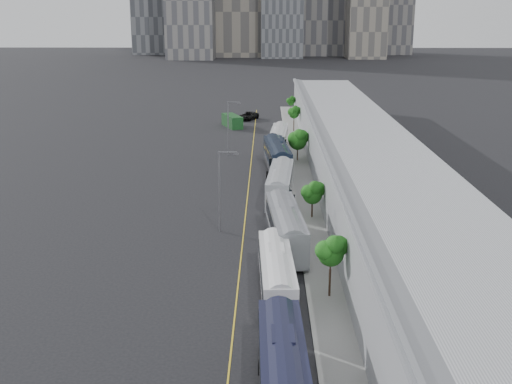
{
  "coord_description": "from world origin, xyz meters",
  "views": [
    {
      "loc": [
        0.78,
        -10.46,
        21.59
      ],
      "look_at": [
        -0.32,
        55.56,
        3.0
      ],
      "focal_mm": 45.0,
      "sensor_mm": 36.0,
      "label": 1
    }
  ],
  "objects_px": {
    "street_lamp_far": "(229,124)",
    "suv": "(248,116)",
    "shipping_container": "(232,121)",
    "bus_6": "(279,140)",
    "street_lamp_near": "(221,185)",
    "bus_2": "(276,278)",
    "bus_4": "(280,187)",
    "bus_3": "(286,231)",
    "bus_5": "(277,158)",
    "bus_1": "(283,382)"
  },
  "relations": [
    {
      "from": "bus_5",
      "to": "street_lamp_far",
      "type": "relative_size",
      "value": 1.67
    },
    {
      "from": "bus_1",
      "to": "bus_3",
      "type": "relative_size",
      "value": 0.96
    },
    {
      "from": "bus_5",
      "to": "suv",
      "type": "height_order",
      "value": "bus_5"
    },
    {
      "from": "street_lamp_far",
      "to": "suv",
      "type": "relative_size",
      "value": 1.44
    },
    {
      "from": "bus_1",
      "to": "bus_3",
      "type": "distance_m",
      "value": 25.55
    },
    {
      "from": "bus_6",
      "to": "street_lamp_far",
      "type": "distance_m",
      "value": 9.45
    },
    {
      "from": "bus_2",
      "to": "bus_6",
      "type": "bearing_deg",
      "value": 86.55
    },
    {
      "from": "bus_1",
      "to": "bus_5",
      "type": "bearing_deg",
      "value": 88.03
    },
    {
      "from": "suv",
      "to": "shipping_container",
      "type": "bearing_deg",
      "value": -82.93
    },
    {
      "from": "shipping_container",
      "to": "street_lamp_far",
      "type": "bearing_deg",
      "value": -108.92
    },
    {
      "from": "street_lamp_near",
      "to": "street_lamp_far",
      "type": "distance_m",
      "value": 36.27
    },
    {
      "from": "bus_6",
      "to": "suv",
      "type": "distance_m",
      "value": 30.33
    },
    {
      "from": "bus_2",
      "to": "bus_3",
      "type": "relative_size",
      "value": 0.91
    },
    {
      "from": "street_lamp_far",
      "to": "suv",
      "type": "height_order",
      "value": "street_lamp_far"
    },
    {
      "from": "bus_6",
      "to": "street_lamp_near",
      "type": "relative_size",
      "value": 1.5
    },
    {
      "from": "bus_3",
      "to": "street_lamp_near",
      "type": "xyz_separation_m",
      "value": [
        -6.35,
        4.59,
        3.19
      ]
    },
    {
      "from": "bus_6",
      "to": "street_lamp_far",
      "type": "bearing_deg",
      "value": -147.15
    },
    {
      "from": "bus_1",
      "to": "bus_4",
      "type": "bearing_deg",
      "value": 87.65
    },
    {
      "from": "shipping_container",
      "to": "suv",
      "type": "bearing_deg",
      "value": 51.25
    },
    {
      "from": "shipping_container",
      "to": "bus_4",
      "type": "bearing_deg",
      "value": -101.56
    },
    {
      "from": "bus_2",
      "to": "bus_6",
      "type": "distance_m",
      "value": 55.92
    },
    {
      "from": "bus_1",
      "to": "shipping_container",
      "type": "xyz_separation_m",
      "value": [
        -7.68,
        91.57,
        -0.45
      ]
    },
    {
      "from": "bus_4",
      "to": "suv",
      "type": "bearing_deg",
      "value": 99.74
    },
    {
      "from": "bus_2",
      "to": "street_lamp_near",
      "type": "distance_m",
      "value": 16.64
    },
    {
      "from": "bus_4",
      "to": "suv",
      "type": "distance_m",
      "value": 59.0
    },
    {
      "from": "street_lamp_near",
      "to": "shipping_container",
      "type": "height_order",
      "value": "street_lamp_near"
    },
    {
      "from": "street_lamp_near",
      "to": "shipping_container",
      "type": "bearing_deg",
      "value": 92.02
    },
    {
      "from": "bus_5",
      "to": "street_lamp_far",
      "type": "height_order",
      "value": "street_lamp_far"
    },
    {
      "from": "bus_2",
      "to": "bus_4",
      "type": "relative_size",
      "value": 0.93
    },
    {
      "from": "bus_1",
      "to": "bus_2",
      "type": "height_order",
      "value": "bus_1"
    },
    {
      "from": "bus_2",
      "to": "bus_4",
      "type": "height_order",
      "value": "bus_4"
    },
    {
      "from": "bus_2",
      "to": "street_lamp_near",
      "type": "xyz_separation_m",
      "value": [
        -5.34,
        15.4,
        3.34
      ]
    },
    {
      "from": "street_lamp_near",
      "to": "suv",
      "type": "xyz_separation_m",
      "value": [
        0.65,
        70.26,
        -4.05
      ]
    },
    {
      "from": "street_lamp_far",
      "to": "bus_3",
      "type": "bearing_deg",
      "value": -79.47
    },
    {
      "from": "bus_6",
      "to": "street_lamp_near",
      "type": "bearing_deg",
      "value": -95.02
    },
    {
      "from": "bus_6",
      "to": "street_lamp_near",
      "type": "xyz_separation_m",
      "value": [
        -6.51,
        -40.5,
        3.33
      ]
    },
    {
      "from": "bus_5",
      "to": "bus_1",
      "type": "bearing_deg",
      "value": -95.53
    },
    {
      "from": "bus_3",
      "to": "bus_2",
      "type": "bearing_deg",
      "value": -99.95
    },
    {
      "from": "bus_4",
      "to": "bus_5",
      "type": "xyz_separation_m",
      "value": [
        -0.14,
        14.89,
        0.07
      ]
    },
    {
      "from": "bus_4",
      "to": "bus_2",
      "type": "bearing_deg",
      "value": -87.35
    },
    {
      "from": "bus_6",
      "to": "suv",
      "type": "xyz_separation_m",
      "value": [
        -5.86,
        29.75,
        -0.72
      ]
    },
    {
      "from": "street_lamp_near",
      "to": "shipping_container",
      "type": "relative_size",
      "value": 1.21
    },
    {
      "from": "bus_6",
      "to": "bus_5",
      "type": "bearing_deg",
      "value": -87.92
    },
    {
      "from": "bus_5",
      "to": "bus_4",
      "type": "bearing_deg",
      "value": -94.47
    },
    {
      "from": "bus_5",
      "to": "street_lamp_near",
      "type": "distance_m",
      "value": 27.27
    },
    {
      "from": "bus_4",
      "to": "street_lamp_near",
      "type": "relative_size",
      "value": 1.6
    },
    {
      "from": "bus_3",
      "to": "shipping_container",
      "type": "xyz_separation_m",
      "value": [
        -8.52,
        66.03,
        -0.5
      ]
    },
    {
      "from": "bus_4",
      "to": "bus_6",
      "type": "relative_size",
      "value": 1.06
    },
    {
      "from": "street_lamp_far",
      "to": "bus_4",
      "type": "bearing_deg",
      "value": -73.34
    },
    {
      "from": "suv",
      "to": "bus_6",
      "type": "bearing_deg",
      "value": -54.06
    }
  ]
}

